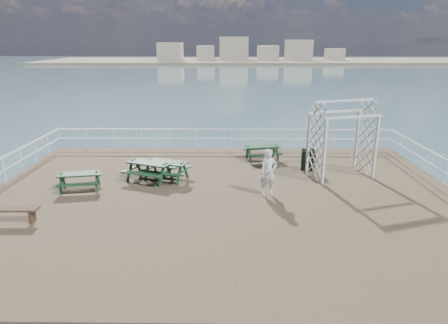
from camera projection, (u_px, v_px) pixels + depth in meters
ground at (222, 200)px, 14.95m from camera, size 18.00×14.00×0.30m
sea_backdrop at (263, 58)px, 143.11m from camera, size 300.00×300.00×9.20m
railing at (221, 155)px, 17.10m from camera, size 17.77×13.76×1.10m
picnic_table_a at (79, 178)px, 15.44m from camera, size 1.78×1.53×0.77m
picnic_table_b at (149, 167)px, 16.46m from camera, size 2.26×2.07×0.89m
picnic_table_c at (262, 150)px, 19.33m from camera, size 1.87×1.62×0.80m
picnic_table_d at (166, 166)px, 16.61m from camera, size 2.16×1.95×0.87m
flat_bench_near at (12, 212)px, 12.69m from camera, size 1.69×0.42×0.48m
trellis_arbor at (342, 143)px, 16.74m from camera, size 2.93×2.14×3.27m
sandwich_board at (308, 161)px, 17.67m from camera, size 0.66×0.54×0.99m
person at (268, 173)px, 14.77m from camera, size 0.73×0.56×1.77m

